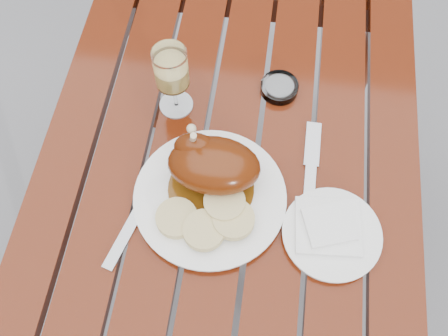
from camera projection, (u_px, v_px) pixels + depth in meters
The scene contains 11 objects.
ground at pixel (226, 268), 1.71m from camera, with size 60.00×60.00×0.00m, color slate.
table at pixel (226, 230), 1.38m from camera, with size 0.80×1.20×0.75m, color #611F0B.
dinner_plate at pixel (210, 198), 1.00m from camera, with size 0.31×0.31×0.02m, color white.
roast_duck at pixel (211, 164), 0.97m from camera, with size 0.18×0.18×0.13m.
bread_dumplings at pixel (210, 217), 0.95m from camera, with size 0.19×0.14×0.03m.
wine_glass at pixel (173, 81), 1.04m from camera, with size 0.08×0.08×0.18m, color #FADC72.
side_plate at pixel (332, 234), 0.97m from camera, with size 0.19×0.19×0.02m, color white.
napkin at pixel (328, 226), 0.96m from camera, with size 0.13×0.12×0.01m, color white.
ashtray at pixel (279, 88), 1.12m from camera, with size 0.09×0.09×0.02m, color #B2B7BC.
fork at pixel (130, 227), 0.98m from camera, with size 0.02×0.19×0.01m, color gray.
knife at pixel (309, 189), 1.02m from camera, with size 0.02×0.24×0.01m, color gray.
Camera 1 is at (0.06, -0.47, 1.68)m, focal length 40.00 mm.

